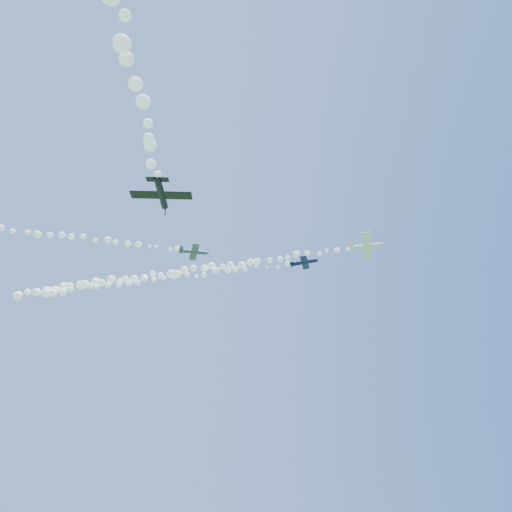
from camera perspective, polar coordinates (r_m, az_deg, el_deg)
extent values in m
cylinder|color=silver|center=(90.45, 14.43, 1.26)|extent=(6.48, 1.84, 1.08)
cone|color=silver|center=(90.60, 16.61, 1.49)|extent=(0.89, 0.96, 0.88)
cone|color=red|center=(90.63, 16.91, 1.52)|extent=(0.37, 0.35, 0.31)
cube|color=black|center=(90.62, 16.83, 1.51)|extent=(0.38, 0.63, 1.99)
cube|color=silver|center=(90.37, 14.60, 1.22)|extent=(4.52, 7.66, 2.30)
cube|color=silver|center=(90.47, 12.61, 1.09)|extent=(1.91, 2.84, 0.85)
cube|color=red|center=(90.91, 12.53, 1.34)|extent=(1.14, 0.80, 1.29)
sphere|color=black|center=(90.78, 14.97, 1.49)|extent=(1.10, 1.17, 0.97)
cylinder|color=#0D0F3A|center=(91.03, 6.37, -0.87)|extent=(5.23, 3.33, 1.15)
cone|color=#0D0F3A|center=(90.95, 8.21, -0.54)|extent=(0.96, 0.97, 0.78)
cone|color=silver|center=(90.94, 8.47, -0.50)|extent=(0.38, 0.36, 0.28)
cube|color=black|center=(90.94, 8.40, -0.51)|extent=(0.27, 0.27, 1.74)
cube|color=#0D0F3A|center=(90.97, 6.52, -0.90)|extent=(3.78, 6.78, 0.98)
cube|color=#0D0F3A|center=(91.19, 4.83, -1.11)|extent=(1.60, 2.50, 0.39)
cube|color=silver|center=(91.40, 4.75, -0.83)|extent=(0.95, 0.49, 1.16)
sphere|color=black|center=(91.14, 6.82, -0.58)|extent=(0.92, 0.91, 0.77)
cylinder|color=#383F52|center=(87.31, -8.40, 0.56)|extent=(5.46, 0.99, 1.01)
cone|color=#383F52|center=(87.62, -6.50, 0.39)|extent=(0.69, 0.75, 0.75)
cone|color=navy|center=(87.67, -6.24, 0.37)|extent=(0.29, 0.26, 0.26)
cube|color=black|center=(87.66, -6.31, 0.37)|extent=(0.13, 0.20, 1.71)
cube|color=#383F52|center=(87.27, -8.25, 0.49)|extent=(1.91, 6.75, 0.46)
cube|color=#383F52|center=(87.14, -9.98, 0.73)|extent=(0.96, 2.40, 0.20)
cube|color=navy|center=(87.38, -10.01, 1.02)|extent=(0.90, 0.20, 1.12)
sphere|color=black|center=(87.54, -7.89, 0.71)|extent=(0.73, 0.73, 0.70)
cylinder|color=black|center=(61.25, -12.54, 8.18)|extent=(1.78, 7.00, 1.61)
cone|color=black|center=(64.32, -12.02, 6.33)|extent=(1.02, 0.99, 0.99)
cone|color=gold|center=(64.75, -11.96, 6.09)|extent=(0.36, 0.41, 0.35)
cube|color=black|center=(64.64, -11.97, 6.15)|extent=(0.20, 0.28, 2.17)
cube|color=black|center=(61.41, -12.51, 7.93)|extent=(8.63, 2.77, 0.37)
cube|color=black|center=(58.78, -13.00, 9.91)|extent=(3.08, 1.34, 0.20)
cube|color=gold|center=(59.07, -12.96, 10.46)|extent=(0.26, 1.22, 1.47)
sphere|color=black|center=(62.28, -12.36, 8.02)|extent=(0.93, 1.00, 0.90)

